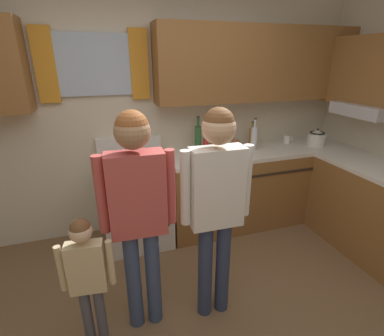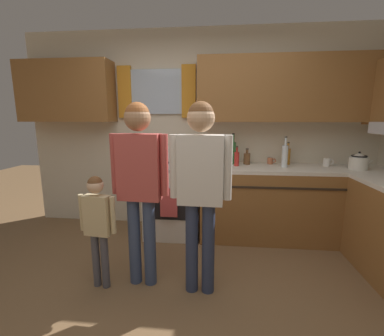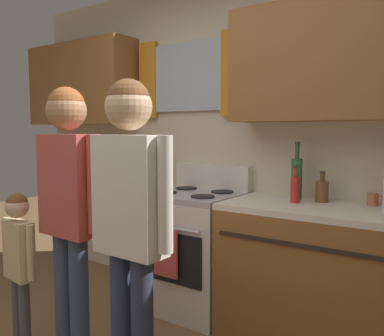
{
  "view_description": "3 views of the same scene",
  "coord_description": "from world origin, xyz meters",
  "px_view_note": "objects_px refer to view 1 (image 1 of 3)",
  "views": [
    {
      "loc": [
        -0.54,
        -1.2,
        1.88
      ],
      "look_at": [
        0.07,
        0.65,
        1.13
      ],
      "focal_mm": 26.82,
      "sensor_mm": 36.0,
      "label": 1
    },
    {
      "loc": [
        0.3,
        -1.63,
        1.47
      ],
      "look_at": [
        0.06,
        0.69,
        1.03
      ],
      "focal_mm": 24.32,
      "sensor_mm": 36.0,
      "label": 2
    },
    {
      "loc": [
        1.46,
        -0.97,
        1.37
      ],
      "look_at": [
        0.18,
        0.88,
        1.16
      ],
      "focal_mm": 37.97,
      "sensor_mm": 36.0,
      "label": 3
    }
  ],
  "objects_px": {
    "stove_oven": "(136,201)",
    "bottle_wine_green": "(198,138)",
    "stovetop_kettle": "(317,138)",
    "adult_holding_child": "(138,203)",
    "bottle_squat_brown": "(213,143)",
    "adult_in_plaid": "(216,196)",
    "cup_terracotta": "(235,143)",
    "bottle_sauce_red": "(206,146)",
    "bottle_oil_amber": "(252,136)",
    "small_child": "(87,272)",
    "mug_ceramic_white": "(287,139)",
    "bottle_tall_clear": "(254,138)"
  },
  "relations": [
    {
      "from": "adult_holding_child",
      "to": "mug_ceramic_white",
      "type": "bearing_deg",
      "value": 31.17
    },
    {
      "from": "cup_terracotta",
      "to": "small_child",
      "type": "relative_size",
      "value": 0.11
    },
    {
      "from": "stove_oven",
      "to": "mug_ceramic_white",
      "type": "height_order",
      "value": "stove_oven"
    },
    {
      "from": "adult_holding_child",
      "to": "bottle_sauce_red",
      "type": "bearing_deg",
      "value": 51.24
    },
    {
      "from": "bottle_oil_amber",
      "to": "adult_in_plaid",
      "type": "distance_m",
      "value": 1.68
    },
    {
      "from": "bottle_sauce_red",
      "to": "bottle_wine_green",
      "type": "height_order",
      "value": "bottle_wine_green"
    },
    {
      "from": "bottle_wine_green",
      "to": "stovetop_kettle",
      "type": "bearing_deg",
      "value": -9.15
    },
    {
      "from": "stovetop_kettle",
      "to": "adult_in_plaid",
      "type": "height_order",
      "value": "adult_in_plaid"
    },
    {
      "from": "bottle_oil_amber",
      "to": "bottle_squat_brown",
      "type": "distance_m",
      "value": 0.51
    },
    {
      "from": "bottle_squat_brown",
      "to": "small_child",
      "type": "height_order",
      "value": "bottle_squat_brown"
    },
    {
      "from": "bottle_wine_green",
      "to": "mug_ceramic_white",
      "type": "distance_m",
      "value": 1.15
    },
    {
      "from": "stove_oven",
      "to": "bottle_wine_green",
      "type": "xyz_separation_m",
      "value": [
        0.74,
        0.16,
        0.58
      ]
    },
    {
      "from": "bottle_squat_brown",
      "to": "cup_terracotta",
      "type": "relative_size",
      "value": 1.88
    },
    {
      "from": "bottle_sauce_red",
      "to": "bottle_tall_clear",
      "type": "distance_m",
      "value": 0.57
    },
    {
      "from": "bottle_wine_green",
      "to": "mug_ceramic_white",
      "type": "relative_size",
      "value": 3.14
    },
    {
      "from": "stove_oven",
      "to": "stovetop_kettle",
      "type": "height_order",
      "value": "stovetop_kettle"
    },
    {
      "from": "bottle_squat_brown",
      "to": "adult_in_plaid",
      "type": "xyz_separation_m",
      "value": [
        -0.5,
        -1.29,
        0.03
      ]
    },
    {
      "from": "bottle_tall_clear",
      "to": "stove_oven",
      "type": "bearing_deg",
      "value": 179.79
    },
    {
      "from": "bottle_squat_brown",
      "to": "stove_oven",
      "type": "bearing_deg",
      "value": -170.93
    },
    {
      "from": "cup_terracotta",
      "to": "stovetop_kettle",
      "type": "relative_size",
      "value": 0.4
    },
    {
      "from": "cup_terracotta",
      "to": "stove_oven",
      "type": "bearing_deg",
      "value": -170.63
    },
    {
      "from": "small_child",
      "to": "bottle_sauce_red",
      "type": "bearing_deg",
      "value": 43.98
    },
    {
      "from": "bottle_tall_clear",
      "to": "stovetop_kettle",
      "type": "bearing_deg",
      "value": -4.77
    },
    {
      "from": "stovetop_kettle",
      "to": "small_child",
      "type": "xyz_separation_m",
      "value": [
        -2.61,
        -1.1,
        -0.36
      ]
    },
    {
      "from": "adult_holding_child",
      "to": "small_child",
      "type": "xyz_separation_m",
      "value": [
        -0.35,
        -0.09,
        -0.38
      ]
    },
    {
      "from": "bottle_oil_amber",
      "to": "small_child",
      "type": "bearing_deg",
      "value": -144.09
    },
    {
      "from": "bottle_squat_brown",
      "to": "mug_ceramic_white",
      "type": "bearing_deg",
      "value": -1.6
    },
    {
      "from": "mug_ceramic_white",
      "to": "stovetop_kettle",
      "type": "height_order",
      "value": "stovetop_kettle"
    },
    {
      "from": "stovetop_kettle",
      "to": "adult_holding_child",
      "type": "xyz_separation_m",
      "value": [
        -2.26,
        -1.01,
        0.02
      ]
    },
    {
      "from": "bottle_oil_amber",
      "to": "stovetop_kettle",
      "type": "bearing_deg",
      "value": -19.97
    },
    {
      "from": "stove_oven",
      "to": "bottle_wine_green",
      "type": "distance_m",
      "value": 0.96
    },
    {
      "from": "adult_in_plaid",
      "to": "bottle_tall_clear",
      "type": "bearing_deg",
      "value": 50.85
    },
    {
      "from": "bottle_sauce_red",
      "to": "bottle_wine_green",
      "type": "bearing_deg",
      "value": 106.96
    },
    {
      "from": "stove_oven",
      "to": "stovetop_kettle",
      "type": "bearing_deg",
      "value": -1.92
    },
    {
      "from": "adult_in_plaid",
      "to": "bottle_wine_green",
      "type": "bearing_deg",
      "value": 76.06
    },
    {
      "from": "stove_oven",
      "to": "adult_holding_child",
      "type": "bearing_deg",
      "value": -95.34
    },
    {
      "from": "cup_terracotta",
      "to": "bottle_tall_clear",
      "type": "bearing_deg",
      "value": -59.59
    },
    {
      "from": "stove_oven",
      "to": "bottle_squat_brown",
      "type": "height_order",
      "value": "bottle_squat_brown"
    },
    {
      "from": "mug_ceramic_white",
      "to": "adult_holding_child",
      "type": "height_order",
      "value": "adult_holding_child"
    },
    {
      "from": "bottle_sauce_red",
      "to": "adult_in_plaid",
      "type": "relative_size",
      "value": 0.15
    },
    {
      "from": "stovetop_kettle",
      "to": "adult_in_plaid",
      "type": "bearing_deg",
      "value": -148.24
    },
    {
      "from": "bottle_oil_amber",
      "to": "adult_in_plaid",
      "type": "relative_size",
      "value": 0.18
    },
    {
      "from": "bottle_oil_amber",
      "to": "adult_holding_child",
      "type": "distance_m",
      "value": 1.99
    },
    {
      "from": "cup_terracotta",
      "to": "adult_in_plaid",
      "type": "relative_size",
      "value": 0.07
    },
    {
      "from": "bottle_tall_clear",
      "to": "cup_terracotta",
      "type": "xyz_separation_m",
      "value": [
        -0.12,
        0.21,
        -0.1
      ]
    },
    {
      "from": "stove_oven",
      "to": "bottle_sauce_red",
      "type": "height_order",
      "value": "bottle_sauce_red"
    },
    {
      "from": "stovetop_kettle",
      "to": "adult_holding_child",
      "type": "height_order",
      "value": "adult_holding_child"
    },
    {
      "from": "stove_oven",
      "to": "mug_ceramic_white",
      "type": "xyz_separation_m",
      "value": [
        1.89,
        0.12,
        0.48
      ]
    },
    {
      "from": "mug_ceramic_white",
      "to": "small_child",
      "type": "relative_size",
      "value": 0.12
    },
    {
      "from": "bottle_squat_brown",
      "to": "adult_in_plaid",
      "type": "relative_size",
      "value": 0.13
    }
  ]
}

